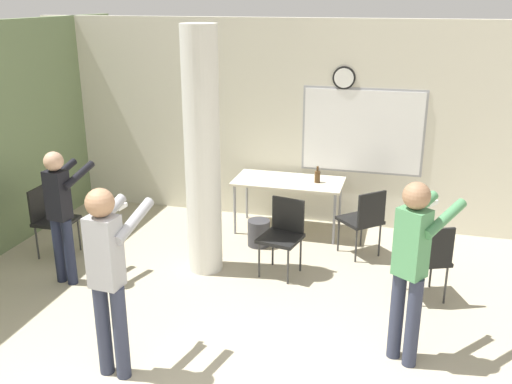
% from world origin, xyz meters
% --- Properties ---
extents(wall_back, '(8.00, 0.15, 2.80)m').
position_xyz_m(wall_back, '(0.01, 5.06, 1.40)').
color(wall_back, beige).
rests_on(wall_back, ground_plane).
extents(support_pillar, '(0.40, 0.40, 2.80)m').
position_xyz_m(support_pillar, '(-0.85, 3.16, 1.40)').
color(support_pillar, silver).
rests_on(support_pillar, ground_plane).
extents(folding_table, '(1.46, 0.71, 0.73)m').
position_xyz_m(folding_table, '(-0.15, 4.54, 0.67)').
color(folding_table, beige).
rests_on(folding_table, ground_plane).
extents(bottle_on_table, '(0.08, 0.08, 0.22)m').
position_xyz_m(bottle_on_table, '(0.24, 4.55, 0.81)').
color(bottle_on_table, '#4C3319').
rests_on(bottle_on_table, folding_table).
extents(waste_bin, '(0.29, 0.29, 0.34)m').
position_xyz_m(waste_bin, '(-0.41, 3.96, 0.17)').
color(waste_bin, '#38383D').
rests_on(waste_bin, ground_plane).
extents(chair_by_left_wall, '(0.44, 0.44, 0.87)m').
position_xyz_m(chair_by_left_wall, '(-2.81, 3.04, 0.51)').
color(chair_by_left_wall, black).
rests_on(chair_by_left_wall, ground_plane).
extents(chair_mid_room, '(0.58, 0.58, 0.87)m').
position_xyz_m(chair_mid_room, '(1.65, 3.06, 0.51)').
color(chair_mid_room, black).
rests_on(chair_mid_room, ground_plane).
extents(chair_table_right, '(0.62, 0.62, 0.87)m').
position_xyz_m(chair_table_right, '(0.91, 3.98, 0.51)').
color(chair_table_right, black).
rests_on(chair_table_right, ground_plane).
extents(chair_table_front, '(0.52, 0.52, 0.87)m').
position_xyz_m(chair_table_front, '(0.05, 3.31, 0.51)').
color(chair_table_front, black).
rests_on(chair_table_front, ground_plane).
extents(person_playing_front, '(0.41, 0.67, 1.68)m').
position_xyz_m(person_playing_front, '(-0.90, 1.09, 0.99)').
color(person_playing_front, '#2D3347').
rests_on(person_playing_front, ground_plane).
extents(person_watching_back, '(0.39, 0.58, 1.52)m').
position_xyz_m(person_watching_back, '(-2.23, 2.44, 0.90)').
color(person_watching_back, '#1E2338').
rests_on(person_watching_back, ground_plane).
extents(person_playing_side, '(0.59, 0.68, 1.66)m').
position_xyz_m(person_playing_side, '(1.46, 1.92, 0.98)').
color(person_playing_side, '#2D3347').
rests_on(person_playing_side, ground_plane).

